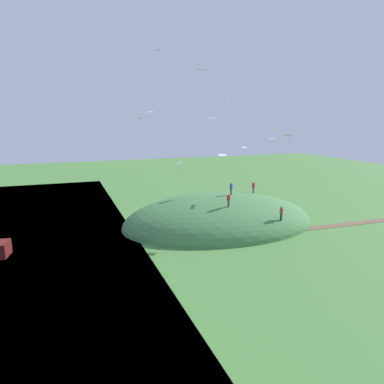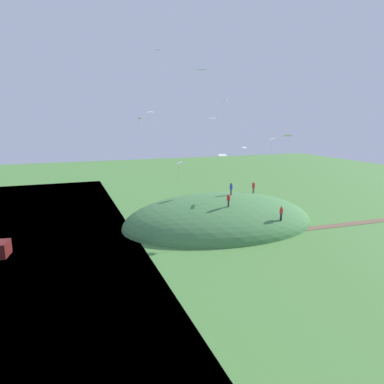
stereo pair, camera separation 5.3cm
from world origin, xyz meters
TOP-DOWN VIEW (x-y plane):
  - ground_plane at (0.00, 0.00)m, footprint 160.00×160.00m
  - grass_hill at (7.27, 1.23)m, footprint 25.41×18.39m
  - dirt_path at (22.54, -5.16)m, footprint 15.78×1.81m
  - person_near_shore at (8.89, 1.14)m, footprint 0.56×0.56m
  - person_with_child at (6.49, -3.01)m, footprint 0.41×0.41m
  - person_on_hilltop at (13.58, 3.47)m, footprint 0.54×0.54m
  - person_watching_kites at (11.81, -6.01)m, footprint 0.41×0.41m
  - kite_0 at (1.93, 10.35)m, footprint 0.75×0.73m
  - kite_1 at (8.92, 3.68)m, footprint 0.98×0.95m
  - kite_2 at (9.14, 4.47)m, footprint 1.20×0.84m
  - kite_3 at (9.86, 9.83)m, footprint 1.17×0.86m
  - kite_4 at (0.53, 17.30)m, footprint 0.85×0.98m
  - kite_5 at (2.38, 18.08)m, footprint 1.26×1.19m
  - kite_6 at (0.53, -2.83)m, footprint 0.84×1.03m
  - kite_7 at (14.26, -3.03)m, footprint 1.05×0.94m
  - kite_8 at (14.28, 7.70)m, footprint 0.83×0.66m
  - kite_9 at (14.57, 0.76)m, footprint 0.92×1.17m
  - kite_10 at (6.52, 5.63)m, footprint 1.38×1.12m

SIDE VIEW (x-z plane):
  - ground_plane at x=0.00m, z-range 0.00..0.00m
  - grass_hill at x=7.27m, z-range -3.69..3.69m
  - dirt_path at x=22.54m, z-range 0.00..0.04m
  - person_watching_kites at x=11.81m, z-range 2.08..3.78m
  - person_on_hilltop at x=13.58m, z-range 3.29..5.00m
  - person_with_child at x=6.49m, z-range 3.46..5.05m
  - person_near_shore at x=8.89m, z-range 3.86..5.47m
  - kite_2 at x=9.14m, z-range 7.68..9.33m
  - kite_6 at x=0.53m, z-range 7.58..9.53m
  - kite_8 at x=14.28m, z-range 7.99..10.07m
  - kite_9 at x=14.57m, z-range 10.12..11.52m
  - kite_7 at x=14.26m, z-range 10.70..12.06m
  - kite_3 at x=9.86m, z-range 12.57..14.36m
  - kite_4 at x=0.53m, z-range 12.88..14.10m
  - kite_5 at x=2.38m, z-range 13.87..15.14m
  - kite_1 at x=8.92m, z-range 14.46..16.64m
  - kite_10 at x=6.52m, z-range 19.16..20.33m
  - kite_0 at x=1.93m, z-range 21.63..23.43m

